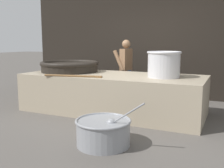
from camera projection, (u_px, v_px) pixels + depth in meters
ground_plane at (112, 112)px, 5.73m from camera, size 60.00×60.00×0.00m
back_wall at (144, 35)px, 7.42m from camera, size 7.09×0.24×3.44m
hearth_platform at (112, 93)px, 5.67m from camera, size 3.86×1.54×0.82m
giant_wok_near at (70, 66)px, 6.16m from camera, size 1.37×1.37×0.24m
stock_pot at (164, 64)px, 5.13m from camera, size 0.67×0.67×0.51m
stirring_paddle at (75, 76)px, 5.22m from camera, size 1.19×0.32×0.04m
cook at (126, 68)px, 6.74m from camera, size 0.38×0.58×1.57m
prep_bowl_vegetables at (103, 131)px, 3.83m from camera, size 1.07×0.82×0.72m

